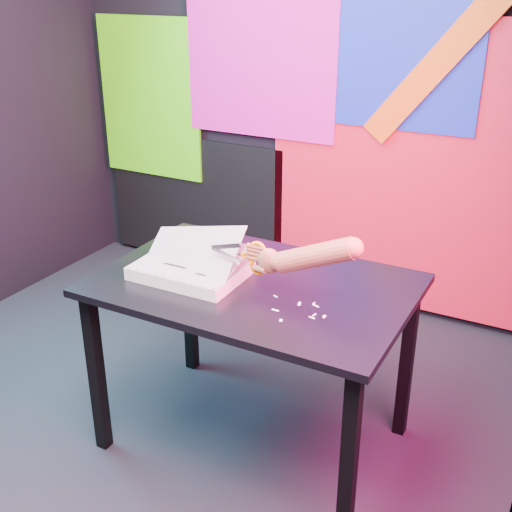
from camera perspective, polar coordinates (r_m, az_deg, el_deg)
The scene contains 7 objects.
room at distance 2.46m, azimuth -10.78°, elevation 12.07°, with size 3.01×3.01×2.71m.
backdrop at distance 3.74m, azimuth 4.68°, elevation 10.20°, with size 2.88×0.05×2.08m.
work_table at distance 2.50m, azimuth -0.18°, elevation -4.15°, with size 1.20×0.80×0.75m.
printout_stack at distance 2.51m, azimuth -5.81°, elevation -1.17°, with size 0.44×0.31×0.22m.
scissors at distance 2.32m, azimuth -0.19°, elevation -0.12°, with size 0.24×0.02×0.13m.
hand_forearm at distance 2.21m, azimuth 4.59°, elevation -0.02°, with size 0.43×0.09×0.20m.
paper_clippings at distance 2.27m, azimuth 3.95°, elevation -4.80°, with size 0.23×0.18×0.00m.
Camera 1 is at (1.53, -1.87, 1.84)m, focal length 45.00 mm.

